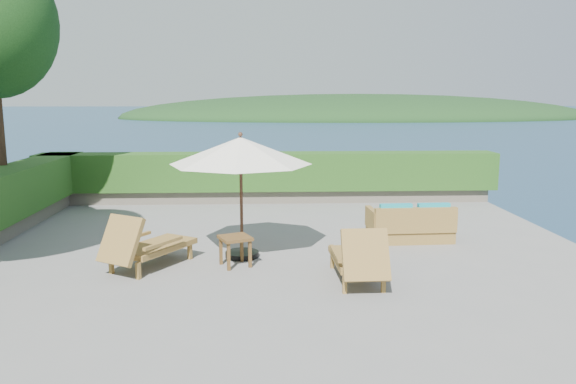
{
  "coord_description": "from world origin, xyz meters",
  "views": [
    {
      "loc": [
        -0.17,
        -9.56,
        2.89
      ],
      "look_at": [
        0.3,
        0.8,
        1.1
      ],
      "focal_mm": 35.0,
      "sensor_mm": 36.0,
      "label": 1
    }
  ],
  "objects_px": {
    "patio_umbrella": "(241,152)",
    "wicker_loveseat": "(411,226)",
    "side_table": "(235,242)",
    "lounge_left": "(145,245)",
    "lounge_right": "(358,258)"
  },
  "relations": [
    {
      "from": "patio_umbrella",
      "to": "wicker_loveseat",
      "type": "bearing_deg",
      "value": 16.37
    },
    {
      "from": "patio_umbrella",
      "to": "side_table",
      "type": "bearing_deg",
      "value": -99.72
    },
    {
      "from": "lounge_left",
      "to": "wicker_loveseat",
      "type": "bearing_deg",
      "value": 50.1
    },
    {
      "from": "patio_umbrella",
      "to": "side_table",
      "type": "xyz_separation_m",
      "value": [
        -0.09,
        -0.55,
        -1.48
      ]
    },
    {
      "from": "lounge_left",
      "to": "lounge_right",
      "type": "bearing_deg",
      "value": 17.78
    },
    {
      "from": "lounge_right",
      "to": "wicker_loveseat",
      "type": "relative_size",
      "value": 1.0
    },
    {
      "from": "lounge_left",
      "to": "lounge_right",
      "type": "xyz_separation_m",
      "value": [
        3.46,
        -0.88,
        -0.01
      ]
    },
    {
      "from": "patio_umbrella",
      "to": "lounge_left",
      "type": "xyz_separation_m",
      "value": [
        -1.6,
        -0.63,
        -1.49
      ]
    },
    {
      "from": "wicker_loveseat",
      "to": "lounge_right",
      "type": "bearing_deg",
      "value": -123.09
    },
    {
      "from": "wicker_loveseat",
      "to": "lounge_left",
      "type": "bearing_deg",
      "value": -164.36
    },
    {
      "from": "patio_umbrella",
      "to": "lounge_right",
      "type": "relative_size",
      "value": 1.55
    },
    {
      "from": "wicker_loveseat",
      "to": "side_table",
      "type": "bearing_deg",
      "value": -158.35
    },
    {
      "from": "side_table",
      "to": "lounge_left",
      "type": "bearing_deg",
      "value": -177.1
    },
    {
      "from": "lounge_left",
      "to": "lounge_right",
      "type": "height_order",
      "value": "lounge_left"
    },
    {
      "from": "lounge_right",
      "to": "side_table",
      "type": "distance_m",
      "value": 2.18
    }
  ]
}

